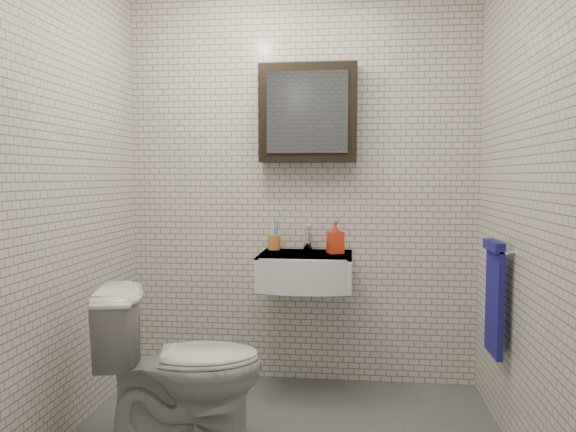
# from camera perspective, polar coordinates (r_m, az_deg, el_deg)

# --- Properties ---
(room_shell) EXTENTS (2.22, 2.02, 2.51)m
(room_shell) POSITION_cam_1_polar(r_m,az_deg,el_deg) (2.58, -0.71, 7.45)
(room_shell) COLOR silver
(room_shell) RESTS_ON ground
(washbasin) EXTENTS (0.55, 0.50, 0.20)m
(washbasin) POSITION_cam_1_polar(r_m,az_deg,el_deg) (3.34, 1.75, -5.54)
(washbasin) COLOR white
(washbasin) RESTS_ON room_shell
(faucet) EXTENTS (0.06, 0.20, 0.15)m
(faucet) POSITION_cam_1_polar(r_m,az_deg,el_deg) (3.52, 2.02, -2.42)
(faucet) COLOR silver
(faucet) RESTS_ON washbasin
(mirror_cabinet) EXTENTS (0.60, 0.15, 0.60)m
(mirror_cabinet) POSITION_cam_1_polar(r_m,az_deg,el_deg) (3.51, 2.05, 10.37)
(mirror_cabinet) COLOR black
(mirror_cabinet) RESTS_ON room_shell
(towel_rail) EXTENTS (0.09, 0.30, 0.58)m
(towel_rail) POSITION_cam_1_polar(r_m,az_deg,el_deg) (3.05, 20.24, -7.35)
(towel_rail) COLOR silver
(towel_rail) RESTS_ON room_shell
(toothbrush_cup) EXTENTS (0.09, 0.09, 0.21)m
(toothbrush_cup) POSITION_cam_1_polar(r_m,az_deg,el_deg) (3.55, -1.43, -2.61)
(toothbrush_cup) COLOR #C57B31
(toothbrush_cup) RESTS_ON washbasin
(soap_bottle) EXTENTS (0.11, 0.12, 0.20)m
(soap_bottle) POSITION_cam_1_polar(r_m,az_deg,el_deg) (3.39, 4.84, -2.17)
(soap_bottle) COLOR orange
(soap_bottle) RESTS_ON washbasin
(toilet) EXTENTS (0.85, 0.61, 0.79)m
(toilet) POSITION_cam_1_polar(r_m,az_deg,el_deg) (2.86, -10.70, -14.77)
(toilet) COLOR silver
(toilet) RESTS_ON ground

